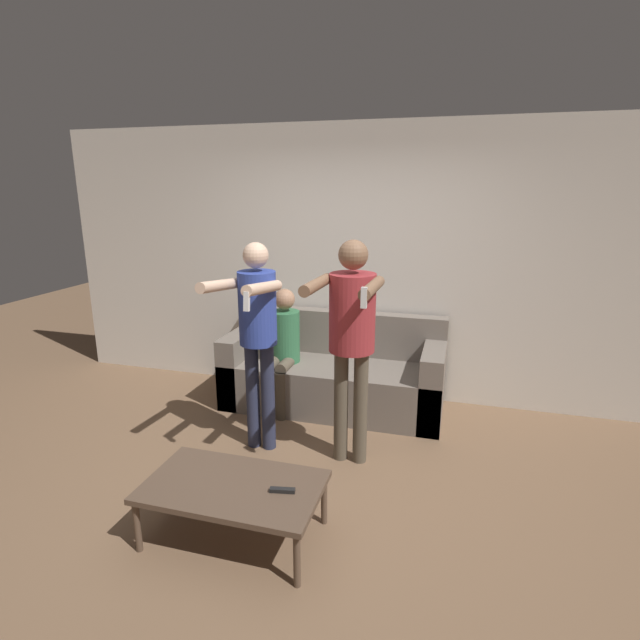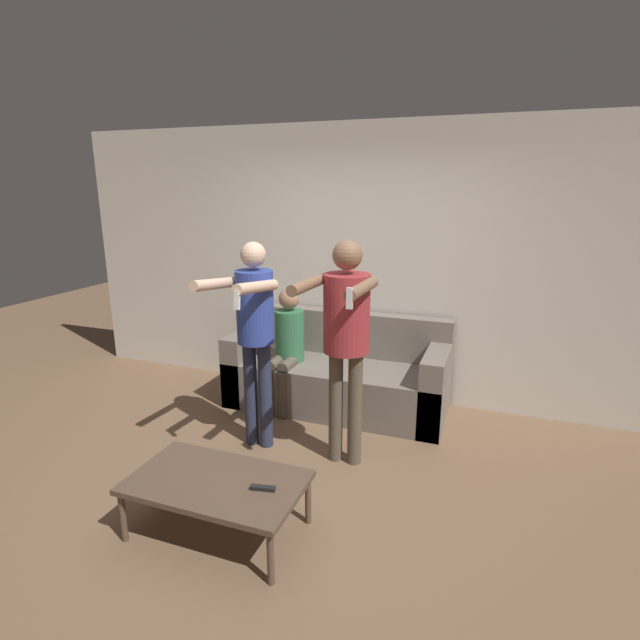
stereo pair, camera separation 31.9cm
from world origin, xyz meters
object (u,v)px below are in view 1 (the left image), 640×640
object	(u,v)px
couch	(334,376)
remote_on_table	(282,490)
person_standing_left	(257,325)
coffee_table	(233,489)
person_seated	(283,345)
person_standing_right	(351,326)

from	to	relation	value
couch	remote_on_table	world-z (taller)	couch
person_standing_left	coffee_table	bearing A→B (deg)	-75.84
person_seated	coffee_table	bearing A→B (deg)	-79.27
person_standing_right	coffee_table	world-z (taller)	person_standing_right
couch	coffee_table	distance (m)	2.03
couch	person_seated	bearing A→B (deg)	-158.99
couch	person_standing_left	world-z (taller)	person_standing_left
person_standing_left	coffee_table	world-z (taller)	person_standing_left
couch	remote_on_table	size ratio (longest dim) A/B	13.61
person_seated	coffee_table	world-z (taller)	person_seated
remote_on_table	couch	bearing A→B (deg)	95.82
person_standing_left	person_standing_right	xyz separation A→B (m)	(0.75, 0.00, 0.05)
person_standing_right	coffee_table	size ratio (longest dim) A/B	1.62
couch	person_standing_right	bearing A→B (deg)	-68.73
couch	person_standing_right	distance (m)	1.31
coffee_table	person_seated	bearing A→B (deg)	100.73
person_seated	person_standing_left	bearing A→B (deg)	-83.96
person_seated	person_standing_right	bearing A→B (deg)	-43.37
person_standing_left	remote_on_table	xyz separation A→B (m)	(0.58, -1.05, -0.68)
person_seated	couch	bearing A→B (deg)	21.01
coffee_table	person_standing_right	bearing A→B (deg)	65.39
person_standing_right	person_seated	distance (m)	1.24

